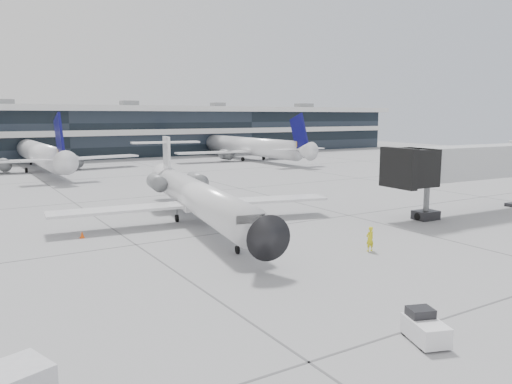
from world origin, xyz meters
TOP-DOWN VIEW (x-y plane):
  - ground at (0.00, 0.00)m, footprint 220.00×220.00m
  - terminal at (0.00, 82.00)m, footprint 170.00×22.00m
  - bg_jet_center at (-8.00, 55.00)m, footprint 32.00×40.00m
  - bg_jet_right at (32.00, 55.00)m, footprint 32.00×40.00m
  - regional_jet at (-3.24, 4.31)m, footprint 23.85×29.74m
  - jet_bridge at (21.91, -5.29)m, footprint 20.32×5.04m
  - ramp_worker at (2.90, -9.93)m, footprint 0.63×0.43m
  - baggage_tug at (-4.94, -21.06)m, footprint 1.79×2.28m
  - traffic_cone at (-12.79, 4.00)m, footprint 0.39×0.39m

SIDE VIEW (x-z plane):
  - ground at x=0.00m, z-range 0.00..0.00m
  - bg_jet_center at x=-8.00m, z-range -4.80..4.80m
  - bg_jet_right at x=32.00m, z-range -4.80..4.80m
  - traffic_cone at x=-12.79m, z-range -0.01..0.52m
  - baggage_tug at x=-4.94m, z-range -0.07..1.21m
  - ramp_worker at x=2.90m, z-range 0.00..1.70m
  - regional_jet at x=-3.24m, z-range -1.09..5.80m
  - jet_bridge at x=21.91m, z-range 1.49..8.02m
  - terminal at x=0.00m, z-range 0.00..10.00m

